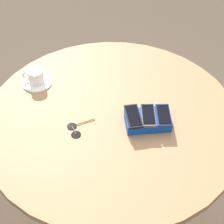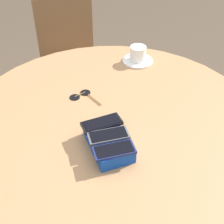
% 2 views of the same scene
% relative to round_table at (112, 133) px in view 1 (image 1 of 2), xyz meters
% --- Properties ---
extents(ground_plane, '(8.00, 8.00, 0.00)m').
position_rel_round_table_xyz_m(ground_plane, '(0.00, 0.00, -0.65)').
color(ground_plane, brown).
extents(round_table, '(1.09, 1.09, 0.77)m').
position_rel_round_table_xyz_m(round_table, '(0.00, 0.00, 0.00)').
color(round_table, '#2D2D2D').
rests_on(round_table, ground_plane).
extents(phone_box, '(0.20, 0.15, 0.05)m').
position_rel_round_table_xyz_m(phone_box, '(-0.15, 0.03, 0.14)').
color(phone_box, '#0F42AD').
rests_on(phone_box, round_table).
extents(phone_navy, '(0.08, 0.13, 0.01)m').
position_rel_round_table_xyz_m(phone_navy, '(-0.21, 0.02, 0.17)').
color(phone_navy, navy).
rests_on(phone_navy, phone_box).
extents(phone_gray, '(0.07, 0.13, 0.01)m').
position_rel_round_table_xyz_m(phone_gray, '(-0.15, 0.03, 0.17)').
color(phone_gray, '#515156').
rests_on(phone_gray, phone_box).
extents(phone_black, '(0.09, 0.14, 0.01)m').
position_rel_round_table_xyz_m(phone_black, '(-0.09, 0.04, 0.17)').
color(phone_black, black).
rests_on(phone_black, phone_box).
extents(saucer, '(0.14, 0.14, 0.01)m').
position_rel_round_table_xyz_m(saucer, '(0.37, -0.16, 0.12)').
color(saucer, white).
rests_on(saucer, round_table).
extents(coffee_cup, '(0.10, 0.07, 0.07)m').
position_rel_round_table_xyz_m(coffee_cup, '(0.38, -0.16, 0.16)').
color(coffee_cup, white).
rests_on(coffee_cup, saucer).
extents(sunglasses, '(0.11, 0.12, 0.01)m').
position_rel_round_table_xyz_m(sunglasses, '(0.14, 0.10, 0.12)').
color(sunglasses, black).
rests_on(sunglasses, round_table).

